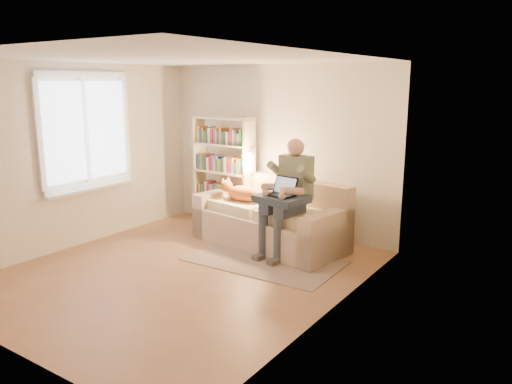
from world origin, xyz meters
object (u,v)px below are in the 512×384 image
Objects in this scene: sofa at (271,221)px; person at (289,191)px; laptop at (284,191)px; cat at (238,192)px; bookshelf at (224,168)px.

person is (0.42, -0.23, 0.55)m from sofa.
sofa is 0.82m from laptop.
person is 2.00× the size of cat.
person is 0.15m from laptop.
person is 1.57m from bookshelf.
sofa is 1.30× the size of bookshelf.
sofa is 5.84× the size of laptop.
person is 0.88× the size of bookshelf.
person reaches higher than cat.
sofa reaches higher than cat.
person reaches higher than sofa.
sofa is 0.73m from person.
bookshelf is at bearing 165.58° from laptop.
bookshelf reaches higher than laptop.
cat is (-0.56, -0.06, 0.38)m from sofa.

